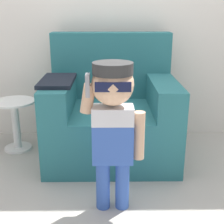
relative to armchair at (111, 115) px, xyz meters
name	(u,v)px	position (x,y,z in m)	size (l,w,h in m)	color
ground_plane	(110,162)	(-0.01, -0.18, -0.36)	(10.00, 10.00, 0.00)	#ADA89E
wall_back	(109,1)	(-0.01, 0.50, 0.94)	(10.00, 0.05, 2.60)	silver
armchair	(111,115)	(0.00, 0.00, 0.00)	(1.08, 0.88, 1.03)	#286B70
person_child	(113,115)	(0.00, -0.80, 0.27)	(0.39, 0.29, 0.95)	#3356AD
side_table	(16,120)	(-0.86, 0.10, -0.08)	(0.38, 0.38, 0.46)	white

